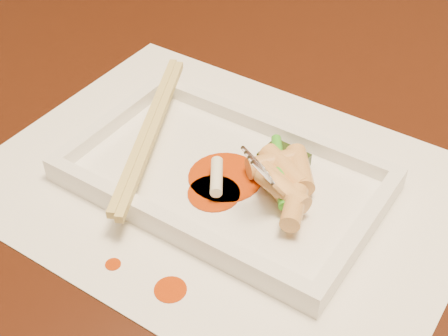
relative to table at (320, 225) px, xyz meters
The scene contains 23 objects.
table is the anchor object (origin of this frame).
placemat 0.15m from the table, 119.91° to the right, with size 0.40×0.30×0.00m, color white.
sauce_splatter_a 0.24m from the table, 96.78° to the right, with size 0.02×0.02×0.00m, color #AF3305.
sauce_splatter_b 0.25m from the table, 109.18° to the right, with size 0.01×0.01×0.00m, color #AF3305.
plate_base 0.15m from the table, 119.91° to the right, with size 0.26×0.16×0.01m, color white.
plate_rim_far 0.13m from the table, 158.50° to the right, with size 0.26×0.01×0.01m, color white.
plate_rim_near 0.21m from the table, 107.97° to the right, with size 0.26×0.01×0.01m, color white.
plate_rim_left 0.23m from the table, 151.88° to the right, with size 0.01×0.14×0.01m, color white.
plate_rim_right 0.17m from the table, 54.22° to the right, with size 0.01×0.14×0.01m, color white.
veg_piece 0.13m from the table, 109.79° to the right, with size 0.04×0.03×0.01m, color black.
scallion_white 0.17m from the table, 115.81° to the right, with size 0.01×0.01×0.04m, color #EAEACC.
scallion_green 0.15m from the table, 99.77° to the right, with size 0.01×0.01×0.09m, color #2A9918.
chopstick_a 0.21m from the table, 145.08° to the right, with size 0.01×0.22×0.01m, color tan.
chopstick_b 0.21m from the table, 143.44° to the right, with size 0.01×0.22×0.01m, color tan.
fork 0.20m from the table, 79.09° to the right, with size 0.09×0.10×0.14m, color silver, non-canonical shape.
sauce_blob_0 0.16m from the table, 119.25° to the right, with size 0.06×0.06×0.00m, color #AF3305.
sauce_blob_1 0.17m from the table, 113.18° to the right, with size 0.04×0.04×0.00m, color #AF3305.
rice_cake_0 0.14m from the table, 90.90° to the right, with size 0.02×0.02×0.05m, color #DEB467.
rice_cake_1 0.14m from the table, 108.99° to the right, with size 0.02×0.02×0.04m, color #DEB467.
rice_cake_2 0.17m from the table, 80.25° to the right, with size 0.02×0.02×0.04m, color #DEB467.
rice_cake_3 0.14m from the table, 99.41° to the right, with size 0.02×0.02×0.05m, color #DEB467.
rice_cake_4 0.15m from the table, 95.24° to the right, with size 0.02×0.02×0.04m, color #DEB467.
rice_cake_5 0.16m from the table, 88.88° to the right, with size 0.02×0.02×0.05m, color #DEB467.
Camera 1 is at (0.16, -0.42, 1.11)m, focal length 50.00 mm.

